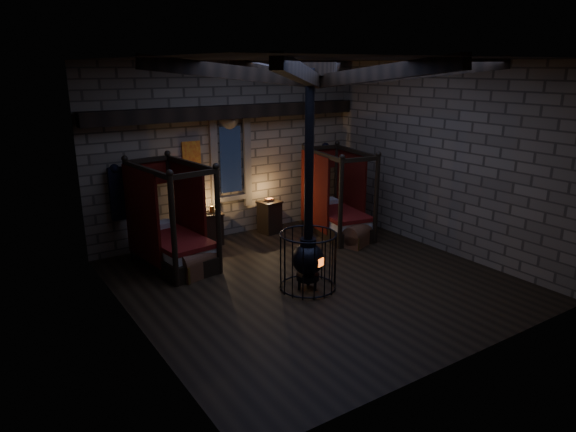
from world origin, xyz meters
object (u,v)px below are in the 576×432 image
bed_right (336,213)px  trunk_right (357,236)px  trunk_left (196,263)px  bed_left (172,240)px  stove (308,256)px

bed_right → trunk_right: bearing=-89.9°
trunk_left → trunk_right: trunk_left is taller
trunk_left → trunk_right: (3.91, -0.40, -0.03)m
bed_right → trunk_left: bearing=-162.4°
bed_right → trunk_left: size_ratio=2.34×
bed_left → trunk_right: 4.27m
trunk_left → trunk_right: bearing=-21.6°
bed_left → bed_right: bearing=-10.4°
bed_right → trunk_left: bed_right is taller
trunk_left → trunk_right: 3.93m
bed_left → stove: 3.10m
trunk_left → stove: size_ratio=0.23×
bed_right → stove: (-2.55, -2.35, 0.13)m
trunk_left → stove: stove is taller
stove → trunk_left: bearing=111.6°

